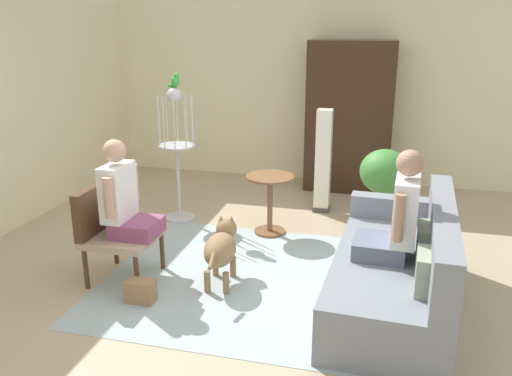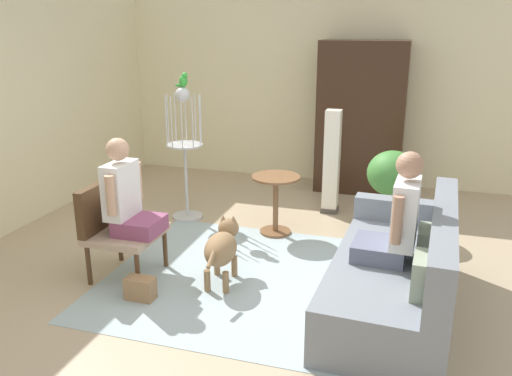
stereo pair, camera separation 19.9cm
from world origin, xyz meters
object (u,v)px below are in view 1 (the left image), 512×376
Objects in this scene: person_on_armchair at (124,198)px; parrot at (175,81)px; handbag at (140,291)px; person_on_couch at (397,217)px; armchair at (111,225)px; dog at (221,247)px; round_end_table at (270,198)px; column_lamp at (323,162)px; couch at (399,271)px; potted_plant at (385,177)px; bird_cage_stand at (177,152)px; armoire_cabinet at (350,117)px.

parrot reaches higher than person_on_armchair.
parrot is 0.70× the size of handbag.
person_on_couch is 2.31m from person_on_armchair.
dog is (0.98, 0.14, -0.17)m from armchair.
round_end_table is 0.52× the size of column_lamp.
couch is 2.34× the size of armchair.
person_on_armchair reaches higher than potted_plant.
dog is 2.16m from potted_plant.
bird_cage_stand is at bearing 95.09° from person_on_armchair.
armchair is 0.69× the size of column_lamp.
dog is 2.13m from parrot.
column_lamp is at bearing 57.00° from person_on_armchair.
couch is 3.29m from armoire_cabinet.
person_on_armchair is 1.29× the size of round_end_table.
bird_cage_stand reaches higher than column_lamp.
person_on_couch reaches higher than dog.
person_on_couch is 5.20× the size of parrot.
person_on_armchair is 5.01× the size of parrot.
armoire_cabinet reaches higher than column_lamp.
armoire_cabinet is (-0.52, 1.46, 0.40)m from potted_plant.
person_on_armchair is 1.09× the size of dog.
armchair is at bearing -177.46° from couch.
armchair is 1.79m from round_end_table.
dog reaches higher than handbag.
armoire_cabinet reaches higher than couch.
person_on_couch is at bearing 2.01° from armchair.
person_on_couch is at bearing -2.11° from dog.
parrot is at bearing -155.92° from column_lamp.
couch reaches higher than dog.
column_lamp reaches higher than handbag.
bird_cage_stand is at bearing 124.76° from dog.
couch is 2.40m from person_on_armchair.
parrot is at bearing 124.25° from dog.
parrot is at bearing -173.71° from potted_plant.
column_lamp is (0.62, 2.10, 0.29)m from dog.
person_on_couch is 2.32m from column_lamp.
couch is at bearing -84.43° from potted_plant.
person_on_couch is 0.70× the size of column_lamp.
person_on_couch is 1.88m from round_end_table.
round_end_table is (-1.31, 1.29, -0.37)m from person_on_couch.
bird_cage_stand reaches higher than armchair.
person_on_couch reaches higher than couch.
person_on_armchair is 0.68× the size of column_lamp.
person_on_couch is at bearing -78.74° from armoire_cabinet.
dog is at bearing 8.13° from armchair.
column_lamp reaches higher than dog.
handbag is (-1.91, -2.16, -0.51)m from potted_plant.
couch is 3.14m from parrot.
dog is 0.78m from handbag.
bird_cage_stand is 1.68× the size of potted_plant.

